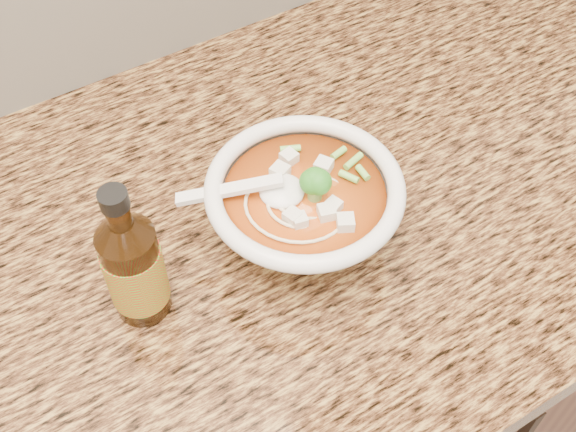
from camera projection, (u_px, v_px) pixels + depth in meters
soup_bowl at (304, 211)px, 0.76m from camera, size 0.22×0.21×0.11m
hot_sauce_bottle at (134, 267)px, 0.69m from camera, size 0.08×0.08×0.18m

